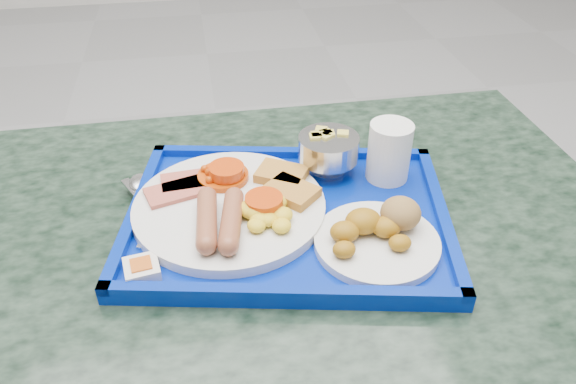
{
  "coord_description": "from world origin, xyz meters",
  "views": [
    {
      "loc": [
        -0.07,
        -0.99,
        1.2
      ],
      "look_at": [
        0.04,
        -0.36,
        0.74
      ],
      "focal_mm": 35.0,
      "sensor_mm": 36.0,
      "label": 1
    }
  ],
  "objects_px": {
    "bread_plate": "(379,233)",
    "juice_cup": "(389,150)",
    "tray": "(288,218)",
    "table": "(265,313)",
    "main_plate": "(234,204)",
    "fruit_bowl": "(328,148)"
  },
  "relations": [
    {
      "from": "table",
      "to": "main_plate",
      "type": "height_order",
      "value": "main_plate"
    },
    {
      "from": "tray",
      "to": "juice_cup",
      "type": "relative_size",
      "value": 5.53
    },
    {
      "from": "table",
      "to": "bread_plate",
      "type": "relative_size",
      "value": 6.54
    },
    {
      "from": "main_plate",
      "to": "tray",
      "type": "bearing_deg",
      "value": -14.61
    },
    {
      "from": "fruit_bowl",
      "to": "juice_cup",
      "type": "height_order",
      "value": "juice_cup"
    },
    {
      "from": "juice_cup",
      "to": "tray",
      "type": "bearing_deg",
      "value": -157.89
    },
    {
      "from": "bread_plate",
      "to": "juice_cup",
      "type": "bearing_deg",
      "value": 68.01
    },
    {
      "from": "bread_plate",
      "to": "tray",
      "type": "bearing_deg",
      "value": 143.38
    },
    {
      "from": "tray",
      "to": "bread_plate",
      "type": "distance_m",
      "value": 0.14
    },
    {
      "from": "main_plate",
      "to": "bread_plate",
      "type": "distance_m",
      "value": 0.21
    },
    {
      "from": "table",
      "to": "tray",
      "type": "distance_m",
      "value": 0.19
    },
    {
      "from": "table",
      "to": "tray",
      "type": "height_order",
      "value": "tray"
    },
    {
      "from": "bread_plate",
      "to": "fruit_bowl",
      "type": "xyz_separation_m",
      "value": [
        -0.03,
        0.18,
        0.03
      ]
    },
    {
      "from": "tray",
      "to": "juice_cup",
      "type": "xyz_separation_m",
      "value": [
        0.17,
        0.07,
        0.06
      ]
    },
    {
      "from": "table",
      "to": "main_plate",
      "type": "bearing_deg",
      "value": 141.4
    },
    {
      "from": "table",
      "to": "main_plate",
      "type": "distance_m",
      "value": 0.21
    },
    {
      "from": "table",
      "to": "tray",
      "type": "xyz_separation_m",
      "value": [
        0.04,
        0.01,
        0.19
      ]
    },
    {
      "from": "tray",
      "to": "main_plate",
      "type": "height_order",
      "value": "main_plate"
    },
    {
      "from": "main_plate",
      "to": "fruit_bowl",
      "type": "bearing_deg",
      "value": 27.09
    },
    {
      "from": "main_plate",
      "to": "juice_cup",
      "type": "distance_m",
      "value": 0.25
    },
    {
      "from": "tray",
      "to": "bread_plate",
      "type": "height_order",
      "value": "bread_plate"
    },
    {
      "from": "tray",
      "to": "main_plate",
      "type": "relative_size",
      "value": 1.85
    }
  ]
}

